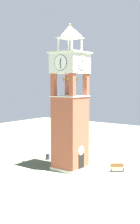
{
  "coord_description": "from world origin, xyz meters",
  "views": [
    {
      "loc": [
        -28.25,
        -21.35,
        10.45
      ],
      "look_at": [
        0.0,
        0.0,
        7.04
      ],
      "focal_mm": 47.49,
      "sensor_mm": 36.0,
      "label": 1
    }
  ],
  "objects_px": {
    "park_bench": "(117,167)",
    "trash_bin": "(48,157)",
    "clock_tower": "(70,111)",
    "lamp_post": "(83,138)"
  },
  "relations": [
    {
      "from": "clock_tower",
      "to": "lamp_post",
      "type": "relative_size",
      "value": 4.56
    },
    {
      "from": "lamp_post",
      "to": "trash_bin",
      "type": "distance_m",
      "value": 5.79
    },
    {
      "from": "clock_tower",
      "to": "lamp_post",
      "type": "distance_m",
      "value": 8.21
    },
    {
      "from": "clock_tower",
      "to": "trash_bin",
      "type": "bearing_deg",
      "value": 70.51
    },
    {
      "from": "lamp_post",
      "to": "trash_bin",
      "type": "xyz_separation_m",
      "value": [
        -4.57,
        2.75,
        -2.26
      ]
    },
    {
      "from": "lamp_post",
      "to": "trash_bin",
      "type": "relative_size",
      "value": 4.79
    },
    {
      "from": "park_bench",
      "to": "trash_bin",
      "type": "bearing_deg",
      "value": 94.45
    },
    {
      "from": "park_bench",
      "to": "lamp_post",
      "type": "height_order",
      "value": "lamp_post"
    },
    {
      "from": "trash_bin",
      "to": "park_bench",
      "type": "bearing_deg",
      "value": -85.55
    },
    {
      "from": "park_bench",
      "to": "lamp_post",
      "type": "xyz_separation_m",
      "value": [
        3.77,
        7.55,
        2.18
      ]
    }
  ]
}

